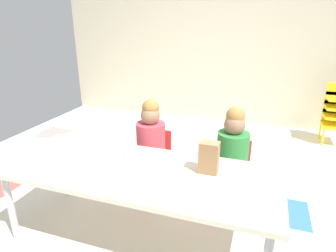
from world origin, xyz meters
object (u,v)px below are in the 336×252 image
paper_plate_near_edge (130,158)px  paper_plate_center_table (124,181)px  seated_child_near_camera (151,139)px  seated_child_middle_seat (233,150)px  craft_table (138,175)px  paper_bag_brown (209,158)px  donut_powdered_on_plate (130,155)px

paper_plate_near_edge → paper_plate_center_table: same height
seated_child_near_camera → paper_plate_near_edge: size_ratio=5.10×
seated_child_middle_seat → paper_plate_center_table: size_ratio=5.10×
craft_table → paper_plate_center_table: 0.19m
paper_bag_brown → paper_plate_center_table: 0.58m
seated_child_near_camera → paper_plate_near_edge: seated_child_near_camera is taller
craft_table → donut_powdered_on_plate: donut_powdered_on_plate is taller
paper_plate_near_edge → donut_powdered_on_plate: donut_powdered_on_plate is taller
seated_child_near_camera → paper_plate_center_table: 0.80m
craft_table → paper_plate_near_edge: paper_plate_near_edge is taller
paper_plate_near_edge → paper_plate_center_table: 0.34m
craft_table → seated_child_middle_seat: bearing=46.1°
craft_table → seated_child_near_camera: size_ratio=2.10×
seated_child_near_camera → donut_powdered_on_plate: seated_child_near_camera is taller
donut_powdered_on_plate → paper_plate_near_edge: bearing=0.0°
donut_powdered_on_plate → paper_bag_brown: bearing=-1.9°
seated_child_middle_seat → paper_plate_near_edge: size_ratio=5.10×
seated_child_near_camera → paper_bag_brown: bearing=-38.2°
paper_plate_near_edge → paper_plate_center_table: bearing=-70.6°
paper_bag_brown → paper_plate_center_table: bearing=-148.1°
donut_powdered_on_plate → seated_child_middle_seat: bearing=33.1°
paper_bag_brown → paper_plate_center_table: paper_bag_brown is taller
craft_table → paper_bag_brown: bearing=14.2°
paper_bag_brown → paper_plate_near_edge: paper_bag_brown is taller
paper_plate_center_table → donut_powdered_on_plate: 0.34m
seated_child_middle_seat → paper_bag_brown: 0.51m
seated_child_middle_seat → seated_child_near_camera: bearing=180.0°
paper_bag_brown → donut_powdered_on_plate: (-0.60, 0.02, -0.09)m
craft_table → paper_plate_near_edge: (-0.13, 0.14, 0.05)m
paper_plate_near_edge → donut_powdered_on_plate: 0.02m
paper_plate_near_edge → seated_child_near_camera: bearing=91.7°
paper_bag_brown → paper_plate_center_table: size_ratio=1.22×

